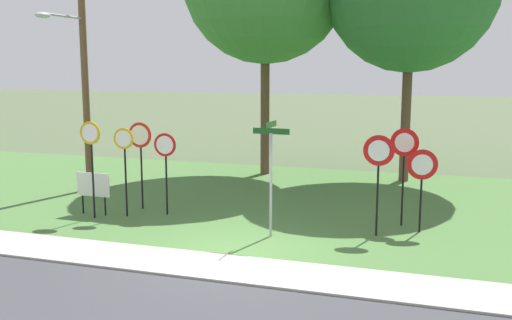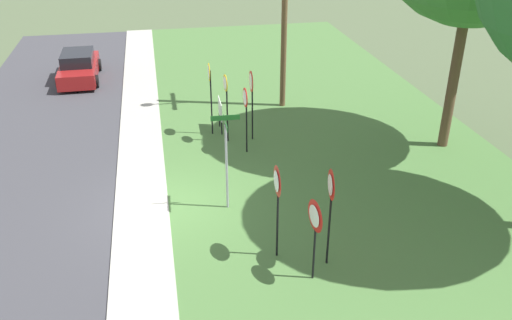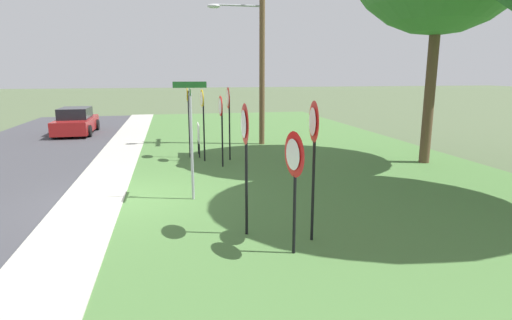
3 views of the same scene
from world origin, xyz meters
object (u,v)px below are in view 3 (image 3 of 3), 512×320
notice_board (198,135)px  yield_sign_far_left (244,137)px  street_name_post (191,131)px  utility_pole (258,42)px  yield_sign_near_left (313,137)px  parked_hatchback_near (76,122)px  stop_sign_far_left (221,116)px  stop_sign_near_right (188,105)px  stop_sign_far_center (203,111)px  yield_sign_near_right (293,164)px  stop_sign_near_left (228,107)px

notice_board → yield_sign_far_left: bearing=3.5°
street_name_post → utility_pole: bearing=158.0°
yield_sign_near_left → notice_board: 8.95m
notice_board → parked_hatchback_near: parked_hatchback_near is taller
stop_sign_far_left → notice_board: (-2.05, -0.64, -0.92)m
yield_sign_far_left → street_name_post: street_name_post is taller
stop_sign_near_right → street_name_post: size_ratio=0.94×
notice_board → utility_pole: bearing=128.4°
stop_sign_far_center → yield_sign_far_left: 7.17m
stop_sign_near_right → street_name_post: 5.37m
yield_sign_near_left → yield_sign_near_right: size_ratio=1.22×
stop_sign_far_center → parked_hatchback_near: size_ratio=0.61×
yield_sign_far_left → street_name_post: size_ratio=0.88×
stop_sign_far_left → stop_sign_far_center: (-1.03, -0.53, 0.09)m
yield_sign_near_right → utility_pole: (-11.38, 1.82, 2.83)m
street_name_post → stop_sign_near_right: bearing=179.8°
yield_sign_near_left → yield_sign_far_left: (-0.55, -1.18, -0.05)m
street_name_post → parked_hatchback_near: street_name_post is taller
stop_sign_near_left → parked_hatchback_near: (-8.46, -7.01, -1.35)m
stop_sign_far_center → yield_sign_near_left: (7.72, 1.41, 0.18)m
stop_sign_far_left → stop_sign_near_left: bearing=157.0°
yield_sign_near_right → utility_pole: 11.87m
yield_sign_far_left → utility_pole: 10.91m
stop_sign_far_left → notice_board: stop_sign_far_left is taller
yield_sign_near_left → parked_hatchback_near: size_ratio=0.64×
stop_sign_near_left → yield_sign_near_right: (8.22, -0.04, -0.31)m
stop_sign_near_left → stop_sign_far_left: bearing=-20.2°
stop_sign_near_right → yield_sign_far_left: stop_sign_near_right is taller
utility_pole → stop_sign_near_right: bearing=-53.3°
stop_sign_far_left → yield_sign_near_left: (6.69, 0.88, 0.27)m
stop_sign_near_right → yield_sign_near_left: stop_sign_near_right is taller
stop_sign_near_left → yield_sign_near_left: 7.73m
notice_board → parked_hatchback_near: size_ratio=0.30×
stop_sign_near_right → notice_board: 1.26m
parked_hatchback_near → stop_sign_far_center: bearing=35.0°
stop_sign_near_right → parked_hatchback_near: stop_sign_near_right is taller
stop_sign_near_right → stop_sign_far_left: stop_sign_near_right is taller
stop_sign_far_left → utility_pole: 5.45m
stop_sign_far_center → yield_sign_far_left: bearing=-3.0°
stop_sign_near_right → yield_sign_near_left: 8.70m
stop_sign_near_left → street_name_post: (4.59, -1.59, -0.19)m
stop_sign_near_right → parked_hatchback_near: 9.60m
yield_sign_near_left → stop_sign_far_left: bearing=-166.5°
stop_sign_far_center → street_name_post: (4.59, -0.66, -0.08)m
stop_sign_far_left → parked_hatchback_near: 11.62m
stop_sign_far_left → yield_sign_near_right: size_ratio=1.10×
utility_pole → yield_sign_near_left: bearing=-6.8°
notice_board → stop_sign_near_right: bearing=-56.1°
yield_sign_near_right → notice_board: 9.33m
stop_sign_far_center → street_name_post: 4.64m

